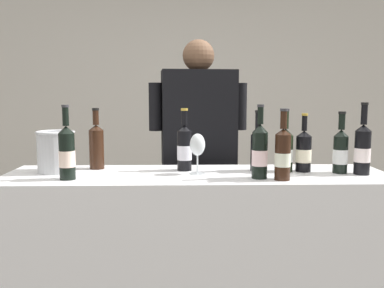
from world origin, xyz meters
name	(u,v)px	position (x,y,z in m)	size (l,w,h in m)	color
wall_back	(189,92)	(0.00, 2.60, 1.40)	(8.00, 0.10, 2.80)	beige
counter	(197,267)	(0.00, 0.00, 0.49)	(1.92, 0.52, 0.98)	white
wine_bottle_0	(258,148)	(0.31, 0.08, 1.10)	(0.07, 0.07, 0.31)	black
wine_bottle_1	(285,150)	(0.45, 0.05, 1.09)	(0.08, 0.08, 0.32)	black
wine_bottle_2	(304,151)	(0.55, 0.05, 1.09)	(0.08, 0.08, 0.30)	black
wine_bottle_3	(283,154)	(0.39, -0.15, 1.10)	(0.07, 0.07, 0.33)	black
wine_bottle_4	(96,145)	(-0.53, 0.15, 1.11)	(0.08, 0.08, 0.32)	black
wine_bottle_5	(67,152)	(-0.61, -0.12, 1.11)	(0.07, 0.07, 0.35)	black
wine_bottle_6	(260,151)	(0.29, -0.12, 1.11)	(0.07, 0.07, 0.35)	black
wine_bottle_7	(341,151)	(0.72, 0.01, 1.09)	(0.07, 0.07, 0.31)	black
wine_bottle_8	(184,147)	(-0.06, 0.09, 1.10)	(0.08, 0.08, 0.32)	black
wine_bottle_9	(362,149)	(0.82, -0.03, 1.11)	(0.08, 0.08, 0.36)	black
wine_glass	(197,146)	(0.00, -0.01, 1.12)	(0.08, 0.08, 0.20)	silver
ice_bucket	(56,151)	(-0.72, 0.07, 1.09)	(0.19, 0.19, 0.21)	silver
person_server	(198,182)	(0.02, 0.51, 0.83)	(0.61, 0.28, 1.71)	black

